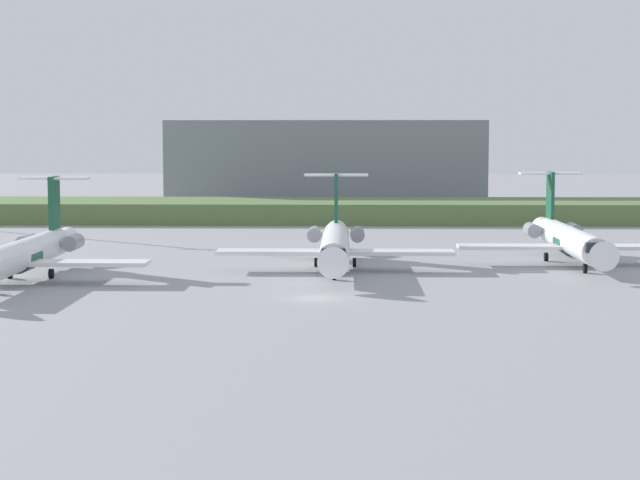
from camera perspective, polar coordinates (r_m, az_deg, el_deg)
ground_plane at (r=117.64m, az=0.15°, el=-0.87°), size 500.00×500.00×0.00m
grass_berm at (r=166.58m, az=0.52°, el=1.54°), size 320.00×20.00×3.08m
regional_jet_second at (r=101.22m, az=-15.18°, el=-0.66°), size 22.81×31.00×9.00m
regional_jet_third at (r=106.51m, az=0.79°, el=-0.17°), size 22.81×31.00×9.00m
regional_jet_fourth at (r=114.19m, az=12.83°, el=0.07°), size 22.81×31.00×9.00m
distant_hangar at (r=196.54m, az=0.34°, el=3.97°), size 54.88×24.47×15.52m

